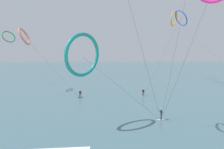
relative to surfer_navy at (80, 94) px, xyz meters
The scene contains 9 objects.
sea_water 75.71m from the surfer_navy, 85.08° to the left, with size 400.00×200.00×0.08m, color #476B75.
surfer_navy is the anchor object (origin of this frame).
surfer_lime 14.16m from the surfer_navy, ahead, with size 1.40×0.62×1.70m.
surfer_ivory 19.76m from the surfer_navy, 47.14° to the right, with size 1.40×0.68×1.70m.
kite_teal 19.62m from the surfer_navy, 81.76° to the right, with size 13.16×5.22×12.31m.
kite_coral 20.45m from the surfer_navy, 153.58° to the left, with size 15.29×9.31×16.01m.
kite_cobalt 39.03m from the surfer_navy, 30.58° to the left, with size 16.80×19.24×22.82m.
kite_emerald 31.43m from the surfer_navy, 143.43° to the left, with size 4.03×42.78×16.41m.
kite_amber 44.83m from the surfer_navy, 40.56° to the left, with size 4.39×47.05×24.49m.
Camera 1 is at (-1.58, -7.26, 9.82)m, focal length 30.04 mm.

